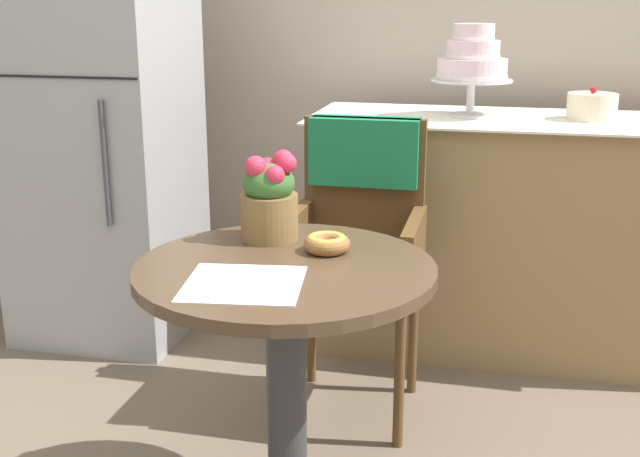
% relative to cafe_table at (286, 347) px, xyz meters
% --- Properties ---
extents(cafe_table, '(0.72, 0.72, 0.72)m').
position_rel_cafe_table_xyz_m(cafe_table, '(0.00, 0.00, 0.00)').
color(cafe_table, '#4C3826').
rests_on(cafe_table, ground).
extents(wicker_chair, '(0.42, 0.45, 0.95)m').
position_rel_cafe_table_xyz_m(wicker_chair, '(0.05, 0.73, 0.13)').
color(wicker_chair, brown).
rests_on(wicker_chair, ground).
extents(paper_napkin, '(0.29, 0.28, 0.00)m').
position_rel_cafe_table_xyz_m(paper_napkin, '(-0.05, -0.15, 0.21)').
color(paper_napkin, white).
rests_on(paper_napkin, cafe_table).
extents(donut_front, '(0.12, 0.12, 0.04)m').
position_rel_cafe_table_xyz_m(donut_front, '(0.07, 0.12, 0.24)').
color(donut_front, '#936033').
rests_on(donut_front, cafe_table).
extents(flower_vase, '(0.15, 0.15, 0.23)m').
position_rel_cafe_table_xyz_m(flower_vase, '(-0.10, 0.19, 0.32)').
color(flower_vase, brown).
rests_on(flower_vase, cafe_table).
extents(display_counter, '(1.56, 0.62, 0.90)m').
position_rel_cafe_table_xyz_m(display_counter, '(0.55, 1.30, -0.05)').
color(display_counter, '#93754C').
rests_on(display_counter, ground).
extents(tiered_cake_stand, '(0.30, 0.30, 0.34)m').
position_rel_cafe_table_xyz_m(tiered_cake_stand, '(0.36, 1.30, 0.59)').
color(tiered_cake_stand, silver).
rests_on(tiered_cake_stand, display_counter).
extents(round_layer_cake, '(0.18, 0.18, 0.12)m').
position_rel_cafe_table_xyz_m(round_layer_cake, '(0.79, 1.32, 0.44)').
color(round_layer_cake, beige).
rests_on(round_layer_cake, display_counter).
extents(refrigerator, '(0.64, 0.63, 1.70)m').
position_rel_cafe_table_xyz_m(refrigerator, '(-1.05, 1.10, 0.34)').
color(refrigerator, '#9EA0A5').
rests_on(refrigerator, ground).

